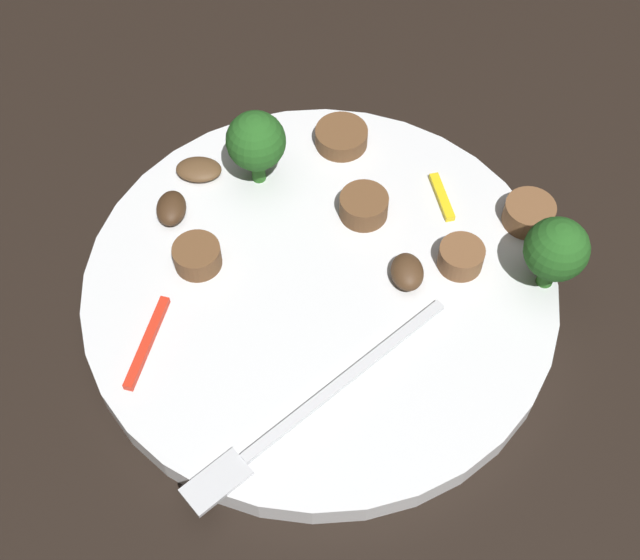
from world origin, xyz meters
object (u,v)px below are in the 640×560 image
(sausage_slice_1, at_px, (529,213))
(mushroom_2, at_px, (171,208))
(broccoli_floret_1, at_px, (256,142))
(pepper_strip_1, at_px, (442,197))
(fork, at_px, (303,413))
(sausage_slice_4, at_px, (341,137))
(pepper_strip_0, at_px, (147,342))
(plate, at_px, (320,288))
(sausage_slice_3, at_px, (364,206))
(sausage_slice_2, at_px, (197,256))
(sausage_slice_0, at_px, (461,257))
(mushroom_1, at_px, (199,169))
(mushroom_0, at_px, (407,272))
(broccoli_floret_0, at_px, (556,250))

(sausage_slice_1, distance_m, mushroom_2, 0.22)
(broccoli_floret_1, xyz_separation_m, pepper_strip_1, (-0.05, 0.10, -0.03))
(fork, bearing_deg, sausage_slice_4, -137.64)
(pepper_strip_1, bearing_deg, pepper_strip_0, -23.44)
(plate, height_order, fork, fork)
(fork, xyz_separation_m, pepper_strip_1, (-0.17, -0.02, 0.00))
(broccoli_floret_1, xyz_separation_m, mushroom_2, (0.05, -0.03, -0.03))
(fork, relative_size, sausage_slice_1, 5.71)
(sausage_slice_3, distance_m, sausage_slice_4, 0.06)
(sausage_slice_3, bearing_deg, sausage_slice_2, -33.97)
(fork, relative_size, sausage_slice_0, 6.56)
(sausage_slice_0, bearing_deg, sausage_slice_2, -54.93)
(plate, bearing_deg, fork, 29.52)
(sausage_slice_0, height_order, mushroom_1, sausage_slice_0)
(fork, distance_m, sausage_slice_4, 0.20)
(sausage_slice_2, distance_m, mushroom_2, 0.04)
(sausage_slice_0, relative_size, sausage_slice_2, 0.95)
(sausage_slice_0, bearing_deg, broccoli_floret_1, -83.48)
(mushroom_0, relative_size, mushroom_1, 0.88)
(mushroom_1, distance_m, pepper_strip_1, 0.16)
(sausage_slice_0, xyz_separation_m, pepper_strip_1, (-0.04, -0.03, -0.01))
(fork, relative_size, pepper_strip_0, 2.97)
(sausage_slice_4, bearing_deg, broccoli_floret_0, 82.41)
(sausage_slice_0, relative_size, mushroom_0, 1.05)
(sausage_slice_3, height_order, sausage_slice_4, sausage_slice_3)
(broccoli_floret_0, bearing_deg, sausage_slice_3, -80.41)
(mushroom_1, height_order, mushroom_2, mushroom_2)
(broccoli_floret_0, bearing_deg, mushroom_0, -56.20)
(sausage_slice_1, relative_size, sausage_slice_3, 1.02)
(broccoli_floret_0, relative_size, mushroom_0, 1.98)
(pepper_strip_0, bearing_deg, sausage_slice_0, 142.31)
(broccoli_floret_1, relative_size, sausage_slice_3, 1.76)
(mushroom_2, height_order, pepper_strip_1, mushroom_2)
(sausage_slice_4, xyz_separation_m, pepper_strip_0, (0.19, -0.00, -0.00))
(sausage_slice_1, bearing_deg, sausage_slice_3, -57.82)
(sausage_slice_0, xyz_separation_m, pepper_strip_0, (0.15, -0.12, -0.01))
(plate, xyz_separation_m, sausage_slice_1, (-0.11, 0.08, 0.02))
(broccoli_floret_1, relative_size, mushroom_2, 2.02)
(broccoli_floret_1, relative_size, sausage_slice_2, 1.86)
(sausage_slice_2, distance_m, pepper_strip_1, 0.16)
(mushroom_1, bearing_deg, sausage_slice_0, 101.53)
(mushroom_1, height_order, pepper_strip_1, mushroom_1)
(broccoli_floret_0, distance_m, mushroom_1, 0.23)
(mushroom_1, bearing_deg, mushroom_0, 93.06)
(sausage_slice_1, bearing_deg, pepper_strip_0, -33.33)
(fork, distance_m, sausage_slice_1, 0.19)
(broccoli_floret_0, distance_m, pepper_strip_1, 0.09)
(sausage_slice_0, relative_size, pepper_strip_1, 0.73)
(sausage_slice_1, distance_m, pepper_strip_1, 0.05)
(pepper_strip_0, bearing_deg, plate, 149.57)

